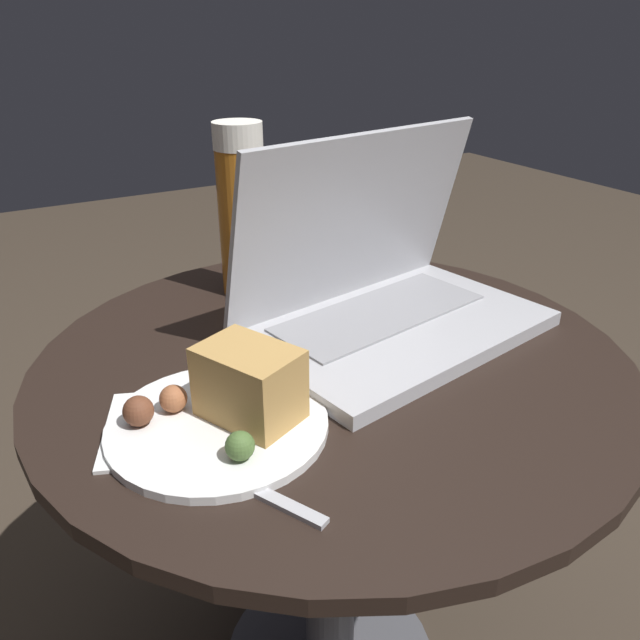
% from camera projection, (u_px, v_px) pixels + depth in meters
% --- Properties ---
extents(table, '(0.70, 0.70, 0.55)m').
position_uv_depth(table, '(332.00, 441.00, 0.80)').
color(table, '#515156').
rests_on(table, ground_plane).
extents(napkin, '(0.21, 0.18, 0.00)m').
position_uv_depth(napkin, '(199.00, 423.00, 0.61)').
color(napkin, white).
rests_on(napkin, table).
extents(laptop, '(0.40, 0.29, 0.24)m').
position_uv_depth(laptop, '(383.00, 292.00, 0.79)').
color(laptop, '#B2B2B7').
rests_on(laptop, table).
extents(beer_glass, '(0.07, 0.07, 0.24)m').
position_uv_depth(beer_glass, '(242.00, 211.00, 0.86)').
color(beer_glass, '#C6701E').
rests_on(beer_glass, table).
extents(snack_plate, '(0.22, 0.22, 0.08)m').
position_uv_depth(snack_plate, '(230.00, 404.00, 0.60)').
color(snack_plate, white).
rests_on(snack_plate, table).
extents(fork, '(0.10, 0.18, 0.00)m').
position_uv_depth(fork, '(218.00, 472.00, 0.55)').
color(fork, '#B2B2B7').
rests_on(fork, table).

